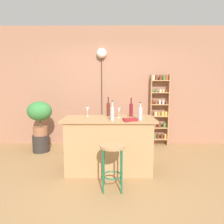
# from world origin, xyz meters

# --- Properties ---
(ground) EXTENTS (12.00, 12.00, 0.00)m
(ground) POSITION_xyz_m (0.00, 0.00, 0.00)
(ground) COLOR #A37A4C
(back_wall) EXTENTS (6.40, 0.10, 2.80)m
(back_wall) POSITION_xyz_m (0.00, 1.95, 1.40)
(back_wall) COLOR #9E6B51
(back_wall) RESTS_ON ground
(kitchen_counter) EXTENTS (1.51, 0.69, 0.91)m
(kitchen_counter) POSITION_xyz_m (0.00, 0.30, 0.46)
(kitchen_counter) COLOR tan
(kitchen_counter) RESTS_ON ground
(bar_stool) EXTENTS (0.35, 0.35, 0.64)m
(bar_stool) POSITION_xyz_m (0.06, -0.35, 0.48)
(bar_stool) COLOR #196642
(bar_stool) RESTS_ON ground
(spice_shelf) EXTENTS (0.44, 0.16, 1.68)m
(spice_shelf) POSITION_xyz_m (1.17, 1.80, 0.87)
(spice_shelf) COLOR tan
(spice_shelf) RESTS_ON ground
(plant_stool) EXTENTS (0.35, 0.35, 0.37)m
(plant_stool) POSITION_xyz_m (-1.50, 1.28, 0.18)
(plant_stool) COLOR #2D2823
(plant_stool) RESTS_ON ground
(potted_plant) EXTENTS (0.52, 0.47, 0.73)m
(potted_plant) POSITION_xyz_m (-1.50, 1.28, 0.83)
(potted_plant) COLOR #935B3D
(potted_plant) RESTS_ON plant_stool
(bottle_soda_blue) EXTENTS (0.06, 0.06, 0.32)m
(bottle_soda_blue) POSITION_xyz_m (0.38, 0.45, 1.03)
(bottle_soda_blue) COLOR maroon
(bottle_soda_blue) RESTS_ON kitchen_counter
(bottle_sauce_amber) EXTENTS (0.07, 0.07, 0.28)m
(bottle_sauce_amber) POSITION_xyz_m (0.49, 0.12, 1.01)
(bottle_sauce_amber) COLOR #B2B2B7
(bottle_sauce_amber) RESTS_ON kitchen_counter
(bottle_spirits_clear) EXTENTS (0.06, 0.06, 0.31)m
(bottle_spirits_clear) POSITION_xyz_m (0.06, 0.04, 1.02)
(bottle_spirits_clear) COLOR #B2B2B7
(bottle_spirits_clear) RESTS_ON kitchen_counter
(bottle_vinegar) EXTENTS (0.06, 0.06, 0.33)m
(bottle_vinegar) POSITION_xyz_m (-0.01, 0.51, 1.03)
(bottle_vinegar) COLOR #5B2319
(bottle_vinegar) RESTS_ON kitchen_counter
(wine_glass_left) EXTENTS (0.07, 0.07, 0.16)m
(wine_glass_left) POSITION_xyz_m (0.16, 0.32, 1.03)
(wine_glass_left) COLOR silver
(wine_glass_left) RESTS_ON kitchen_counter
(wine_glass_center) EXTENTS (0.07, 0.07, 0.16)m
(wine_glass_center) POSITION_xyz_m (-0.37, 0.43, 1.03)
(wine_glass_center) COLOR silver
(wine_glass_center) RESTS_ON kitchen_counter
(cookbook) EXTENTS (0.23, 0.18, 0.03)m
(cookbook) POSITION_xyz_m (0.33, 0.03, 0.93)
(cookbook) COLOR maroon
(cookbook) RESTS_ON kitchen_counter
(pendant_globe_light) EXTENTS (0.23, 0.23, 2.29)m
(pendant_globe_light) POSITION_xyz_m (-0.20, 1.84, 2.15)
(pendant_globe_light) COLOR black
(pendant_globe_light) RESTS_ON ground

